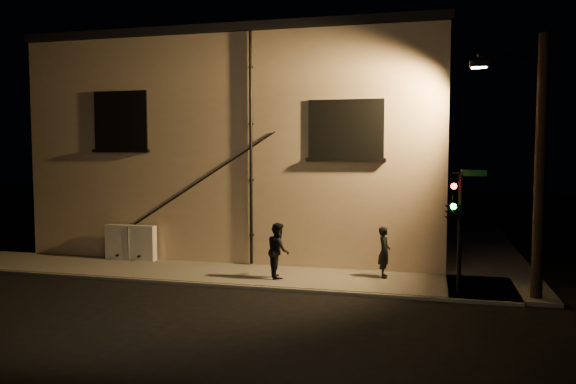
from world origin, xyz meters
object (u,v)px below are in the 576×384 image
(pedestrian_a, at_px, (384,252))
(streetlamp_pole, at_px, (537,162))
(utility_cabinet, at_px, (131,242))
(traffic_signal, at_px, (453,211))
(pedestrian_b, at_px, (278,250))

(pedestrian_a, bearing_deg, streetlamp_pole, -114.66)
(utility_cabinet, xyz_separation_m, streetlamp_pole, (13.83, -2.07, 3.16))
(utility_cabinet, height_order, traffic_signal, traffic_signal)
(traffic_signal, relative_size, streetlamp_pole, 0.48)
(pedestrian_b, bearing_deg, streetlamp_pole, -116.82)
(pedestrian_a, bearing_deg, utility_cabinet, 79.98)
(pedestrian_b, distance_m, streetlamp_pole, 8.18)
(traffic_signal, bearing_deg, pedestrian_a, 141.33)
(pedestrian_a, bearing_deg, traffic_signal, -134.85)
(pedestrian_a, height_order, streetlamp_pole, streetlamp_pole)
(pedestrian_b, relative_size, streetlamp_pole, 0.24)
(utility_cabinet, distance_m, pedestrian_a, 9.58)
(utility_cabinet, height_order, streetlamp_pole, streetlamp_pole)
(pedestrian_a, xyz_separation_m, pedestrian_b, (-3.34, -0.89, 0.07))
(pedestrian_b, bearing_deg, traffic_signal, -120.75)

